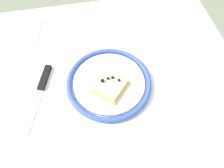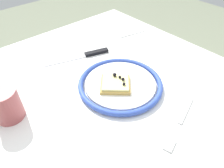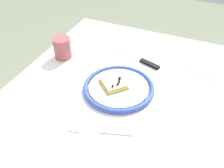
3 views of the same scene
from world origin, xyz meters
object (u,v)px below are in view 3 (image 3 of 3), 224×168
(fork, at_px, (100,131))
(cup, at_px, (62,48))
(plate, at_px, (118,87))
(dining_table, at_px, (120,105))
(knife, at_px, (143,61))
(napkin, at_px, (207,67))
(pizza_slice_near, at_px, (114,83))

(fork, distance_m, cup, 0.45)
(fork, bearing_deg, plate, 6.49)
(dining_table, xyz_separation_m, plate, (-0.02, 0.00, 0.11))
(knife, distance_m, fork, 0.41)
(cup, distance_m, napkin, 0.60)
(cup, bearing_deg, pizza_slice_near, -110.52)
(plate, height_order, cup, cup)
(fork, bearing_deg, dining_table, 5.34)
(cup, relative_size, napkin, 0.70)
(plate, distance_m, pizza_slice_near, 0.02)
(fork, bearing_deg, napkin, -28.40)
(napkin, bearing_deg, dining_table, 131.86)
(plate, distance_m, fork, 0.21)
(plate, bearing_deg, dining_table, -6.29)
(knife, bearing_deg, dining_table, 171.54)
(dining_table, height_order, knife, knife)
(pizza_slice_near, height_order, fork, pizza_slice_near)
(pizza_slice_near, height_order, knife, pizza_slice_near)
(pizza_slice_near, distance_m, napkin, 0.40)
(pizza_slice_near, xyz_separation_m, cup, (0.11, 0.28, 0.02))
(cup, xyz_separation_m, napkin, (0.17, -0.58, -0.04))
(dining_table, distance_m, plate, 0.11)
(cup, bearing_deg, plate, -109.42)
(plate, bearing_deg, napkin, -46.11)
(knife, height_order, cup, cup)
(dining_table, height_order, napkin, napkin)
(dining_table, bearing_deg, cup, 74.29)
(pizza_slice_near, height_order, napkin, pizza_slice_near)
(dining_table, bearing_deg, knife, -8.46)
(dining_table, relative_size, napkin, 7.13)
(plate, bearing_deg, pizza_slice_near, 89.43)
(dining_table, xyz_separation_m, pizza_slice_near, (-0.02, 0.02, 0.12))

